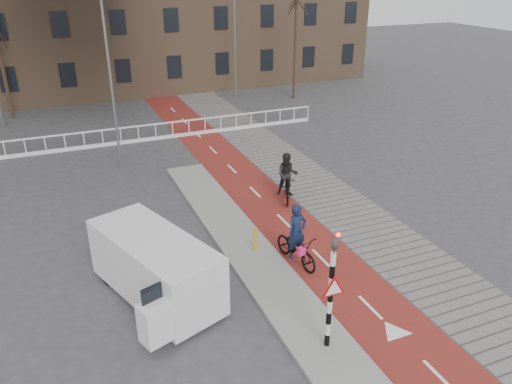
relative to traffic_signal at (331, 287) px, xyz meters
name	(u,v)px	position (x,y,z in m)	size (l,w,h in m)	color
ground	(310,301)	(0.60, 2.02, -1.99)	(120.00, 120.00, 0.00)	#38383A
bike_lane	(239,176)	(2.10, 12.02, -1.98)	(2.50, 60.00, 0.01)	maroon
sidewalk	(291,168)	(4.90, 12.02, -1.98)	(3.00, 60.00, 0.01)	slate
curb_island	(242,242)	(-0.10, 6.02, -1.93)	(1.80, 16.00, 0.12)	gray
traffic_signal	(331,287)	(0.00, 0.00, 0.00)	(0.80, 0.80, 3.68)	black
bollard	(255,239)	(0.12, 5.29, -1.45)	(0.12, 0.12, 0.85)	orange
cyclist_near	(296,244)	(1.15, 4.10, -1.24)	(1.09, 2.24, 2.20)	black
cyclist_far	(287,181)	(3.05, 8.71, -1.09)	(1.32, 2.09, 2.15)	black
van	(155,266)	(-3.66, 4.10, -0.91)	(3.41, 5.13, 2.05)	silver
railing	(85,144)	(-4.40, 19.02, -1.68)	(28.00, 0.10, 0.99)	silver
tree_mid	(3,68)	(-8.24, 27.16, 1.35)	(0.23, 0.23, 6.67)	black
tree_right	(295,44)	(11.48, 24.77, 2.03)	(0.21, 0.21, 8.04)	black
streetlight_near	(112,87)	(-3.01, 15.31, 2.13)	(0.12, 0.12, 8.25)	slate
streetlight_right	(235,44)	(7.56, 26.95, 1.97)	(0.12, 0.12, 7.92)	slate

